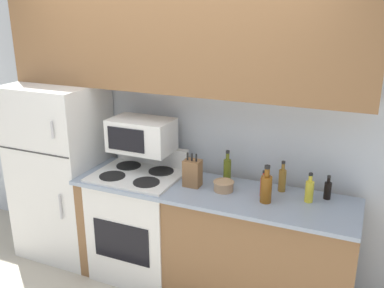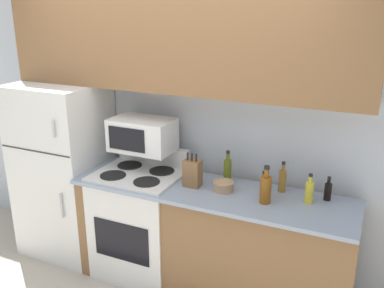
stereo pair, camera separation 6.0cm
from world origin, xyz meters
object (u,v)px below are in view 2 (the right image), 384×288
at_px(refrigerator, 64,170).
at_px(bottle_hot_sauce, 263,187).
at_px(bottle_soy_sauce, 328,191).
at_px(bottle_whiskey, 266,188).
at_px(bottle_cooking_spray, 309,192).
at_px(knife_block, 192,173).
at_px(microwave, 142,135).
at_px(bottle_vinegar, 282,180).
at_px(stove, 140,222).
at_px(bowl, 223,186).
at_px(bottle_olive_oil, 228,170).

height_order(refrigerator, bottle_hot_sauce, refrigerator).
distance_m(bottle_soy_sauce, bottle_whiskey, 0.46).
bearing_deg(bottle_whiskey, bottle_cooking_spray, 24.68).
bearing_deg(bottle_soy_sauce, knife_block, -169.71).
distance_m(microwave, bottle_soy_sauce, 1.51).
xyz_separation_m(bottle_soy_sauce, bottle_whiskey, (-0.40, -0.23, 0.04)).
bearing_deg(bottle_whiskey, refrigerator, 177.12).
height_order(microwave, bottle_vinegar, microwave).
relative_size(microwave, bottle_cooking_spray, 2.34).
height_order(refrigerator, bottle_soy_sauce, refrigerator).
relative_size(stove, bottle_cooking_spray, 4.94).
xyz_separation_m(microwave, bottle_hot_sauce, (1.06, -0.07, -0.24)).
bearing_deg(knife_block, stove, -179.41).
distance_m(bottle_cooking_spray, bottle_whiskey, 0.31).
relative_size(stove, microwave, 2.11).
relative_size(bowl, bottle_cooking_spray, 0.73).
relative_size(refrigerator, bottle_soy_sauce, 8.88).
height_order(refrigerator, bottle_olive_oil, refrigerator).
bearing_deg(bottle_vinegar, refrigerator, -175.99).
height_order(bottle_whiskey, bottle_vinegar, bottle_whiskey).
distance_m(bottle_cooking_spray, bottle_vinegar, 0.24).
distance_m(stove, microwave, 0.76).
bearing_deg(bottle_soy_sauce, bottle_olive_oil, 179.43).
relative_size(bottle_whiskey, bottle_vinegar, 1.17).
height_order(bottle_soy_sauce, bottle_whiskey, bottle_whiskey).
bearing_deg(bottle_hot_sauce, bottle_soy_sauce, 17.77).
distance_m(stove, bottle_whiskey, 1.21).
relative_size(refrigerator, stove, 1.47).
xyz_separation_m(refrigerator, bottle_whiskey, (1.91, -0.10, 0.22)).
xyz_separation_m(microwave, bottle_vinegar, (1.16, 0.07, -0.23)).
bearing_deg(stove, bottle_cooking_spray, 3.42).
bearing_deg(refrigerator, microwave, 4.59).
xyz_separation_m(bottle_hot_sauce, bottle_soy_sauce, (0.44, 0.14, -0.01)).
bearing_deg(bowl, bottle_hot_sauce, 5.22).
xyz_separation_m(refrigerator, bottle_soy_sauce, (2.30, 0.14, 0.18)).
bearing_deg(bottle_vinegar, bottle_whiskey, -105.48).
height_order(refrigerator, bottle_whiskey, refrigerator).
height_order(refrigerator, knife_block, refrigerator).
bearing_deg(bottle_vinegar, bottle_cooking_spray, -25.87).
bearing_deg(bottle_vinegar, bottle_soy_sauce, -0.35).
relative_size(bottle_hot_sauce, bottle_vinegar, 0.83).
bearing_deg(bottle_olive_oil, stove, -164.84).
bearing_deg(microwave, bottle_cooking_spray, -1.33).
distance_m(microwave, bottle_olive_oil, 0.76).
distance_m(bottle_hot_sauce, bottle_vinegar, 0.18).
bearing_deg(bottle_olive_oil, bottle_hot_sauce, -23.97).
bearing_deg(bowl, bottle_soy_sauce, 12.81).
height_order(microwave, bottle_hot_sauce, microwave).
xyz_separation_m(bottle_cooking_spray, bottle_whiskey, (-0.28, -0.13, 0.02)).
relative_size(bottle_hot_sauce, bottle_cooking_spray, 0.91).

